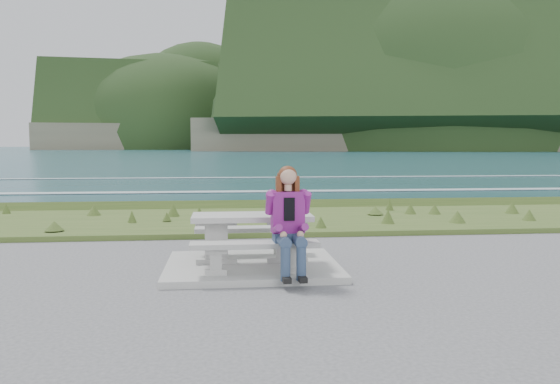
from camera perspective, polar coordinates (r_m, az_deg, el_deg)
The scene contains 9 objects.
concrete_slab at distance 8.41m, azimuth -2.92°, elevation -7.76°, with size 2.60×2.10×0.10m, color gray.
picnic_table at distance 8.29m, azimuth -2.94°, elevation -3.48°, with size 1.80×0.75×0.75m.
bench_landward at distance 7.64m, azimuth -2.66°, elevation -5.99°, with size 1.80×0.35×0.45m.
bench_seaward at distance 9.02m, azimuth -3.16°, elevation -4.30°, with size 1.80×0.35×0.45m.
grass_verge at distance 13.33m, azimuth -4.03°, elevation -3.23°, with size 160.00×4.50×0.22m, color #324F1D.
shore_drop at distance 16.21m, azimuth -4.37°, elevation -1.77°, with size 160.00×0.80×2.20m, color #615A48.
ocean at distance 33.48m, azimuth -5.13°, elevation -1.27°, with size 1600.00×1600.00×0.09m.
headland_range at distance 449.13m, azimuth 19.36°, elevation 5.74°, with size 729.83×363.95×196.52m.
seated_woman at distance 7.51m, azimuth 1.02°, elevation -4.59°, with size 0.47×0.79×1.51m.
Camera 1 is at (-0.42, -8.19, 1.91)m, focal length 35.00 mm.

